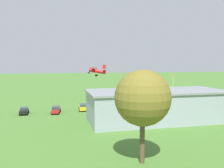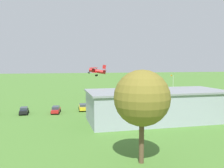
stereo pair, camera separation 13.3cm
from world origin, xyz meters
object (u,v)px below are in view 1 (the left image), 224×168
(car_red, at_px, (56,110))
(person_at_fence_line, at_px, (87,104))
(tree_behind_hangar_left, at_px, (143,98))
(biplane, at_px, (97,71))
(car_yellow, at_px, (83,107))
(windsock, at_px, (172,77))
(car_black, at_px, (24,111))
(person_by_parked_cars, at_px, (104,107))
(hangar, at_px, (156,105))

(car_red, height_order, person_at_fence_line, person_at_fence_line)
(car_red, distance_m, tree_behind_hangar_left, 33.47)
(biplane, distance_m, car_yellow, 25.21)
(tree_behind_hangar_left, height_order, windsock, tree_behind_hangar_left)
(biplane, bearing_deg, car_black, 49.66)
(person_by_parked_cars, height_order, person_at_fence_line, person_at_fence_line)
(person_by_parked_cars, relative_size, windsock, 0.22)
(car_red, distance_m, car_black, 7.12)
(car_black, relative_size, windsock, 0.58)
(biplane, distance_m, car_black, 32.87)
(person_at_fence_line, relative_size, windsock, 0.25)
(person_at_fence_line, bearing_deg, person_by_parked_cars, 124.70)
(car_black, distance_m, tree_behind_hangar_left, 36.58)
(biplane, xyz_separation_m, windsock, (-32.50, -9.32, -2.89))
(hangar, relative_size, car_black, 6.98)
(biplane, relative_size, person_at_fence_line, 4.68)
(tree_behind_hangar_left, relative_size, windsock, 1.58)
(person_at_fence_line, xyz_separation_m, windsock, (-38.00, -27.72, 5.17))
(tree_behind_hangar_left, distance_m, windsock, 74.48)
(hangar, xyz_separation_m, biplane, (6.35, -36.72, 5.84))
(person_at_fence_line, bearing_deg, hangar, 122.91)
(tree_behind_hangar_left, bearing_deg, person_by_parked_cars, -92.69)
(car_red, height_order, windsock, windsock)
(biplane, height_order, windsock, biplane)
(car_yellow, bearing_deg, car_black, 6.22)
(hangar, relative_size, car_yellow, 5.93)
(biplane, relative_size, person_by_parked_cars, 5.39)
(car_yellow, height_order, windsock, windsock)
(car_yellow, distance_m, windsock, 51.22)
(biplane, xyz_separation_m, tree_behind_hangar_left, (3.49, 55.87, -1.31))
(person_by_parked_cars, height_order, windsock, windsock)
(car_yellow, bearing_deg, person_by_parked_cars, 172.14)
(car_red, bearing_deg, person_by_parked_cars, -174.23)
(car_black, distance_m, person_at_fence_line, 16.22)
(hangar, height_order, windsock, windsock)
(car_yellow, xyz_separation_m, car_black, (13.57, 1.48, -0.00))
(hangar, xyz_separation_m, tree_behind_hangar_left, (9.84, 19.16, 4.52))
(tree_behind_hangar_left, xyz_separation_m, windsock, (-35.99, -65.19, -1.58))
(car_black, bearing_deg, car_red, 176.85)
(hangar, height_order, biplane, biplane)
(biplane, height_order, tree_behind_hangar_left, biplane)
(biplane, xyz_separation_m, person_at_fence_line, (5.50, 18.40, -8.06))
(hangar, distance_m, car_red, 23.35)
(biplane, xyz_separation_m, car_black, (20.62, 24.28, -8.12))
(person_at_fence_line, distance_m, tree_behind_hangar_left, 38.12)
(person_by_parked_cars, bearing_deg, tree_behind_hangar_left, 87.31)
(windsock, bearing_deg, person_at_fence_line, 36.11)
(car_black, bearing_deg, person_at_fence_line, -158.77)
(hangar, bearing_deg, biplane, -80.18)
(biplane, distance_m, person_at_fence_line, 20.83)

